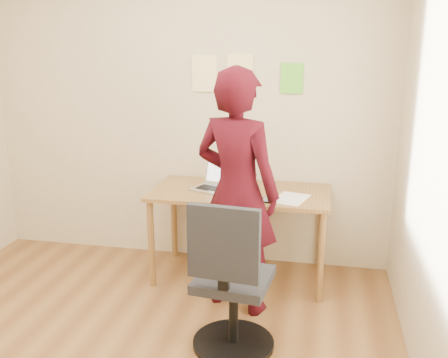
% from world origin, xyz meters
% --- Properties ---
extents(room, '(3.58, 3.58, 2.78)m').
position_xyz_m(room, '(0.00, 0.00, 1.35)').
color(room, brown).
rests_on(room, ground).
extents(desk, '(1.40, 0.70, 0.74)m').
position_xyz_m(desk, '(0.54, 1.38, 0.65)').
color(desk, olive).
rests_on(desk, ground).
extents(laptop, '(0.42, 0.40, 0.24)m').
position_xyz_m(laptop, '(0.35, 1.40, 0.79)').
color(laptop, '#B8B8C0').
rests_on(laptop, desk).
extents(paper_sheet, '(0.30, 0.36, 0.00)m').
position_xyz_m(paper_sheet, '(0.95, 1.26, 0.74)').
color(paper_sheet, white).
rests_on(paper_sheet, desk).
extents(phone, '(0.08, 0.14, 0.01)m').
position_xyz_m(phone, '(0.77, 1.17, 0.75)').
color(phone, black).
rests_on(phone, desk).
extents(wall_note_left, '(0.21, 0.00, 0.30)m').
position_xyz_m(wall_note_left, '(0.17, 1.74, 1.63)').
color(wall_note_left, '#FAEB95').
rests_on(wall_note_left, room).
extents(wall_note_mid, '(0.21, 0.00, 0.30)m').
position_xyz_m(wall_note_mid, '(0.47, 1.74, 1.64)').
color(wall_note_mid, '#FAEB95').
rests_on(wall_note_mid, room).
extents(wall_note_right, '(0.18, 0.00, 0.24)m').
position_xyz_m(wall_note_right, '(0.89, 1.74, 1.60)').
color(wall_note_right, '#5FCC2D').
rests_on(wall_note_right, room).
extents(office_chair, '(0.52, 0.52, 1.00)m').
position_xyz_m(office_chair, '(0.66, 0.35, 0.43)').
color(office_chair, black).
rests_on(office_chair, ground).
extents(person, '(0.73, 0.60, 1.73)m').
position_xyz_m(person, '(0.59, 0.92, 0.87)').
color(person, '#34070E').
rests_on(person, ground).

